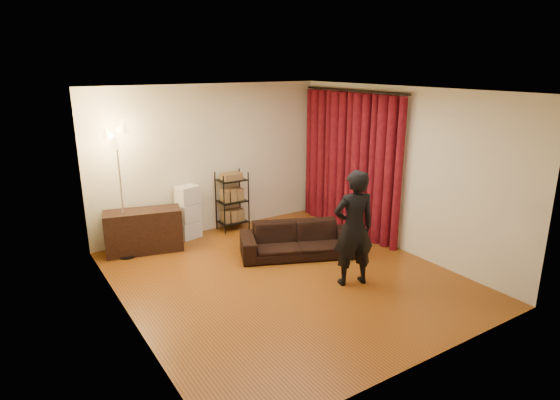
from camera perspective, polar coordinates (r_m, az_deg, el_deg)
floor at (r=7.02m, az=0.64°, el=-9.36°), size 5.00×5.00×0.00m
ceiling at (r=6.33m, az=0.72°, el=13.23°), size 5.00×5.00×0.00m
wall_back at (r=8.69m, az=-8.44°, el=4.94°), size 5.00×0.00×5.00m
wall_front at (r=4.76m, az=17.49°, el=-5.33°), size 5.00×0.00×5.00m
wall_left at (r=5.68m, az=-18.67°, el=-1.91°), size 0.00×5.00×5.00m
wall_right at (r=7.97m, az=14.36°, el=3.57°), size 0.00×5.00×5.00m
curtain_rod at (r=8.54m, az=8.87°, el=13.06°), size 0.04×2.65×0.04m
curtain at (r=8.69m, az=8.39°, el=4.44°), size 0.22×2.65×2.55m
sofa at (r=7.67m, az=2.12°, el=-4.89°), size 1.97×1.39×0.54m
person at (r=6.60m, az=8.97°, el=-3.43°), size 0.70×0.55×1.67m
media_cabinet at (r=8.12m, az=-16.29°, el=-3.65°), size 1.31×0.73×0.72m
storage_boxes at (r=8.52m, az=-11.14°, el=-1.44°), size 0.46×0.40×0.97m
wire_shelf at (r=8.80m, az=-5.84°, el=-0.13°), size 0.56×0.43×1.12m
floor_lamp at (r=7.79m, az=-18.78°, el=0.76°), size 0.42×0.42×2.14m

